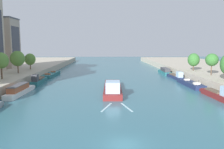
{
  "coord_description": "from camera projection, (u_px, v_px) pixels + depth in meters",
  "views": [
    {
      "loc": [
        -2.07,
        -23.86,
        11.06
      ],
      "look_at": [
        0.0,
        47.41,
        1.84
      ],
      "focal_mm": 36.13,
      "sensor_mm": 36.0,
      "label": 1
    }
  ],
  "objects": [
    {
      "name": "moored_boat_left_far",
      "position": [
        39.0,
        81.0,
        65.06
      ],
      "size": [
        2.28,
        11.96,
        3.14
      ],
      "color": "#23666B",
      "rests_on": "ground"
    },
    {
      "name": "moored_boat_right_near",
      "position": [
        217.0,
        94.0,
        47.29
      ],
      "size": [
        2.31,
        11.28,
        3.13
      ],
      "color": "maroon",
      "rests_on": "ground"
    },
    {
      "name": "moored_boat_left_lone",
      "position": [
        51.0,
        74.0,
        82.13
      ],
      "size": [
        3.81,
        15.76,
        2.11
      ],
      "color": "#23666B",
      "rests_on": "ground"
    },
    {
      "name": "ground_plane",
      "position": [
        124.0,
        145.0,
        25.13
      ],
      "size": [
        400.0,
        400.0,
        0.0
      ],
      "primitive_type": "plane",
      "color": "#336675"
    },
    {
      "name": "moored_boat_right_lone",
      "position": [
        176.0,
        76.0,
        75.31
      ],
      "size": [
        2.51,
        12.47,
        2.74
      ],
      "color": "#1E284C",
      "rests_on": "ground"
    },
    {
      "name": "tree_left_nearest",
      "position": [
        1.0,
        61.0,
        56.83
      ],
      "size": [
        3.77,
        3.77,
        6.75
      ],
      "color": "brown",
      "rests_on": "quay_left"
    },
    {
      "name": "building_left_corner",
      "position": [
        3.0,
        43.0,
        85.81
      ],
      "size": [
        10.44,
        9.69,
        18.89
      ],
      "color": "#A89989",
      "rests_on": "quay_left"
    },
    {
      "name": "tree_right_past_mid",
      "position": [
        194.0,
        60.0,
        76.36
      ],
      "size": [
        3.91,
        3.91,
        5.87
      ],
      "color": "brown",
      "rests_on": "quay_right"
    },
    {
      "name": "moored_boat_right_downstream",
      "position": [
        190.0,
        84.0,
        61.87
      ],
      "size": [
        3.1,
        14.38,
        2.26
      ],
      "color": "#1E284C",
      "rests_on": "ground"
    },
    {
      "name": "tree_left_far",
      "position": [
        18.0,
        59.0,
        69.1
      ],
      "size": [
        4.35,
        4.35,
        6.87
      ],
      "color": "brown",
      "rests_on": "quay_left"
    },
    {
      "name": "barge_midriver",
      "position": [
        113.0,
        88.0,
        53.86
      ],
      "size": [
        4.59,
        21.56,
        3.51
      ],
      "color": "maroon",
      "rests_on": "ground"
    },
    {
      "name": "moored_boat_left_second",
      "position": [
        20.0,
        90.0,
        50.95
      ],
      "size": [
        2.58,
        13.79,
        2.36
      ],
      "color": "silver",
      "rests_on": "ground"
    },
    {
      "name": "moored_boat_right_end",
      "position": [
        165.0,
        71.0,
        88.77
      ],
      "size": [
        2.8,
        12.8,
        2.34
      ],
      "color": "#23666B",
      "rests_on": "ground"
    },
    {
      "name": "tree_right_second",
      "position": [
        212.0,
        60.0,
        63.99
      ],
      "size": [
        3.57,
        3.57,
        6.25
      ],
      "color": "brown",
      "rests_on": "quay_right"
    },
    {
      "name": "wake_behind_barge",
      "position": [
        117.0,
        107.0,
        40.55
      ],
      "size": [
        5.6,
        5.97,
        0.03
      ],
      "color": "#A5D1DB",
      "rests_on": "ground"
    },
    {
      "name": "tree_left_past_mid",
      "position": [
        30.0,
        59.0,
        80.62
      ],
      "size": [
        3.86,
        3.86,
        5.66
      ],
      "color": "brown",
      "rests_on": "quay_left"
    }
  ]
}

